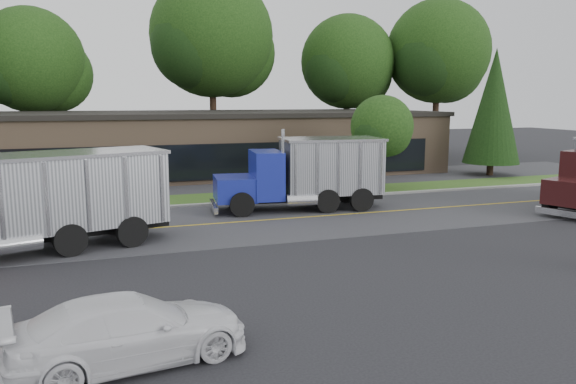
# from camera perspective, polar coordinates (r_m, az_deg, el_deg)

# --- Properties ---
(ground) EXTENTS (140.00, 140.00, 0.00)m
(ground) POSITION_cam_1_polar(r_m,az_deg,el_deg) (15.71, 2.54, -9.90)
(ground) COLOR #2B2B30
(ground) RESTS_ON ground
(road) EXTENTS (60.00, 8.00, 0.02)m
(road) POSITION_cam_1_polar(r_m,az_deg,el_deg) (24.01, -5.24, -3.10)
(road) COLOR #49494E
(road) RESTS_ON ground
(center_line) EXTENTS (60.00, 0.12, 0.01)m
(center_line) POSITION_cam_1_polar(r_m,az_deg,el_deg) (24.01, -5.24, -3.10)
(center_line) COLOR gold
(center_line) RESTS_ON ground
(curb) EXTENTS (60.00, 0.30, 0.12)m
(curb) POSITION_cam_1_polar(r_m,az_deg,el_deg) (28.03, -7.24, -1.32)
(curb) COLOR #9E9E99
(curb) RESTS_ON ground
(grass_verge) EXTENTS (60.00, 3.40, 0.03)m
(grass_verge) POSITION_cam_1_polar(r_m,az_deg,el_deg) (29.77, -7.93, -0.70)
(grass_verge) COLOR #365D1F
(grass_verge) RESTS_ON ground
(far_parking) EXTENTS (60.00, 7.00, 0.02)m
(far_parking) POSITION_cam_1_polar(r_m,az_deg,el_deg) (34.63, -9.48, 0.69)
(far_parking) COLOR #49494E
(far_parking) RESTS_ON ground
(strip_mall) EXTENTS (32.00, 12.00, 4.00)m
(strip_mall) POSITION_cam_1_polar(r_m,az_deg,el_deg) (40.62, -8.13, 4.84)
(strip_mall) COLOR #886C53
(strip_mall) RESTS_ON ground
(tree_far_b) EXTENTS (8.49, 7.99, 12.11)m
(tree_far_b) POSITION_cam_1_polar(r_m,az_deg,el_deg) (48.19, -24.48, 11.63)
(tree_far_b) COLOR #382619
(tree_far_b) RESTS_ON ground
(tree_far_c) EXTENTS (10.90, 10.25, 15.54)m
(tree_far_c) POSITION_cam_1_polar(r_m,az_deg,el_deg) (49.11, -7.59, 14.89)
(tree_far_c) COLOR #382619
(tree_far_c) RESTS_ON ground
(tree_far_d) EXTENTS (8.84, 8.32, 12.60)m
(tree_far_d) POSITION_cam_1_polar(r_m,az_deg,el_deg) (51.70, 6.14, 12.55)
(tree_far_d) COLOR #382619
(tree_far_d) RESTS_ON ground
(tree_far_e) EXTENTS (9.84, 9.27, 14.04)m
(tree_far_e) POSITION_cam_1_polar(r_m,az_deg,el_deg) (53.90, 15.05, 13.14)
(tree_far_e) COLOR #382619
(tree_far_e) RESTS_ON ground
(evergreen_right) EXTENTS (3.77, 3.77, 8.58)m
(evergreen_right) POSITION_cam_1_polar(r_m,az_deg,el_deg) (40.70, 20.17, 8.19)
(evergreen_right) COLOR #382619
(evergreen_right) RESTS_ON ground
(tree_verge) EXTENTS (3.81, 3.58, 5.43)m
(tree_verge) POSITION_cam_1_polar(r_m,az_deg,el_deg) (32.78, 9.56, 6.26)
(tree_verge) COLOR #382619
(tree_verge) RESTS_ON ground
(dump_truck_red) EXTENTS (10.32, 5.23, 3.36)m
(dump_truck_red) POSITION_cam_1_polar(r_m,az_deg,el_deg) (20.79, -24.25, -0.78)
(dump_truck_red) COLOR black
(dump_truck_red) RESTS_ON ground
(dump_truck_blue) EXTENTS (8.13, 3.40, 3.36)m
(dump_truck_blue) POSITION_cam_1_polar(r_m,az_deg,el_deg) (26.55, 2.11, 2.09)
(dump_truck_blue) COLOR black
(dump_truck_blue) RESTS_ON ground
(rally_car) EXTENTS (4.97, 2.69, 1.37)m
(rally_car) POSITION_cam_1_polar(r_m,az_deg,el_deg) (11.87, -15.79, -13.32)
(rally_car) COLOR white
(rally_car) RESTS_ON ground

